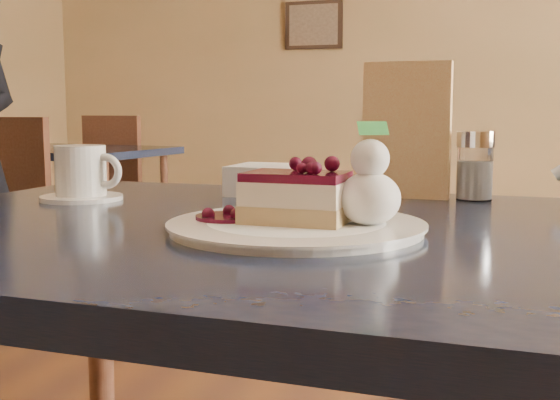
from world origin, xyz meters
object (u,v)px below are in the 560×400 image
(main_table, at_px, (308,286))
(cheesecake_slice, at_px, (296,198))
(dessert_plate, at_px, (296,227))
(coffee_set, at_px, (82,176))
(bg_table_far_left, at_px, (73,268))

(main_table, relative_size, cheesecake_slice, 9.99)
(main_table, xyz_separation_m, dessert_plate, (-0.00, -0.05, 0.09))
(dessert_plate, xyz_separation_m, coffee_set, (-0.45, 0.20, 0.04))
(main_table, bearing_deg, bg_table_far_left, 131.47)
(cheesecake_slice, bearing_deg, dessert_plate, 91.71)
(main_table, bearing_deg, dessert_plate, -90.00)
(dessert_plate, relative_size, coffee_set, 2.15)
(cheesecake_slice, xyz_separation_m, bg_table_far_left, (-2.09, 2.57, -0.80))
(cheesecake_slice, bearing_deg, bg_table_far_left, 130.84)
(dessert_plate, bearing_deg, bg_table_far_left, 129.14)
(dessert_plate, height_order, cheesecake_slice, cheesecake_slice)
(coffee_set, height_order, bg_table_far_left, coffee_set)
(main_table, xyz_separation_m, cheesecake_slice, (-0.00, -0.05, 0.13))
(main_table, distance_m, cheesecake_slice, 0.14)
(coffee_set, bearing_deg, dessert_plate, -23.91)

